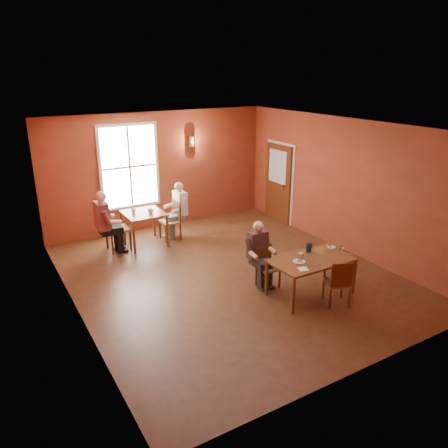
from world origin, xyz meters
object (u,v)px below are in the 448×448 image
diner_white (171,213)px  diner_maroon (116,221)px  main_table (311,277)px  chair_empty (337,282)px  chair_diner_main (268,267)px  diner_main (269,258)px  second_table (145,229)px  chair_diner_maroon (118,228)px  chair_diner_white (170,221)px

diner_white → diner_maroon: (-1.36, 0.00, 0.04)m
main_table → chair_empty: chair_empty is taller
chair_diner_main → diner_maroon: (-1.94, 3.24, 0.31)m
chair_diner_main → chair_empty: bearing=120.0°
diner_main → chair_empty: diner_main is taller
diner_main → second_table: diner_main is taller
chair_empty → diner_white: (-1.25, 4.40, 0.24)m
chair_empty → chair_diner_maroon: chair_diner_maroon is taller
chair_diner_main → chair_diner_white: size_ratio=0.84×
second_table → diner_maroon: diner_maroon is taller
chair_diner_main → chair_empty: size_ratio=0.93×
chair_diner_main → diner_main: bearing=90.0°
diner_main → diner_maroon: diner_maroon is taller
diner_main → chair_empty: (0.67, -1.12, -0.18)m
chair_diner_white → diner_maroon: 1.35m
diner_main → chair_diner_white: diner_main is taller
main_table → chair_diner_white: 4.05m
chair_diner_main → second_table: chair_diner_main is taller
chair_empty → chair_diner_maroon: (-2.58, 4.40, 0.10)m
chair_empty → second_table: (-1.93, 4.40, -0.03)m
chair_diner_maroon → diner_maroon: (-0.03, 0.00, 0.18)m
second_table → chair_diner_main: bearing=-68.8°
diner_maroon → diner_white: bearing=90.0°
chair_diner_white → chair_diner_maroon: 1.30m
second_table → chair_diner_white: chair_diner_white is taller
main_table → chair_diner_main: chair_diner_main is taller
second_table → chair_empty: bearing=-66.4°
main_table → second_table: size_ratio=1.68×
main_table → diner_white: diner_white is taller
second_table → diner_white: bearing=0.0°
diner_main → chair_empty: size_ratio=1.42×
main_table → chair_diner_maroon: bearing=121.7°
diner_main → chair_diner_white: (-0.61, 3.27, -0.14)m
main_table → diner_maroon: (-2.44, 3.89, 0.36)m
second_table → chair_diner_maroon: (-0.65, 0.00, 0.13)m
diner_main → diner_maroon: bearing=-59.4°
diner_white → main_table: bearing=-164.5°
main_table → diner_main: (-0.50, 0.62, 0.26)m
main_table → diner_maroon: diner_maroon is taller
chair_diner_maroon → chair_empty: bearing=30.4°
main_table → diner_white: 4.05m
chair_diner_main → diner_maroon: bearing=-59.1°
chair_diner_main → diner_white: bearing=-79.9°
chair_empty → chair_diner_white: (-1.28, 4.40, 0.05)m
chair_diner_maroon → diner_maroon: bearing=-90.0°
diner_maroon → chair_empty: bearing=30.6°
diner_main → chair_diner_white: size_ratio=1.29×
diner_main → diner_maroon: (-1.94, 3.27, 0.10)m
main_table → chair_diner_maroon: (-2.41, 3.89, 0.18)m
second_table → diner_main: bearing=-69.0°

